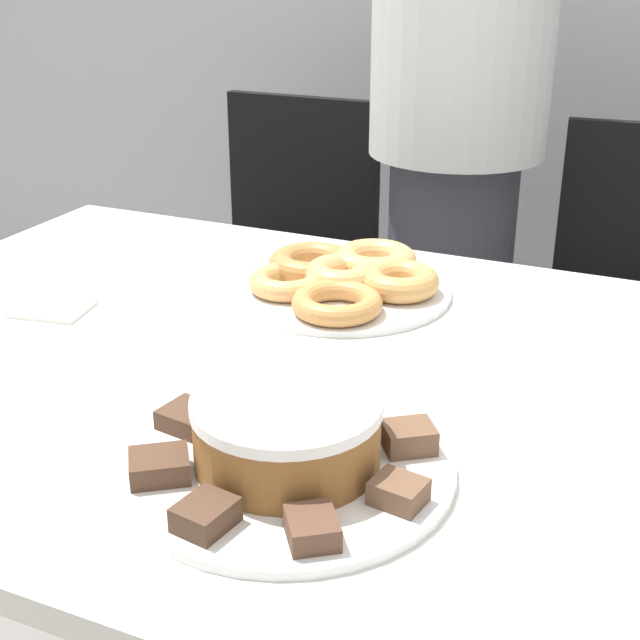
# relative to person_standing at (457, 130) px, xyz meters

# --- Properties ---
(table) EXTENTS (1.44, 0.94, 0.76)m
(table) POSITION_rel_person_standing_xyz_m (0.11, -0.92, -0.21)
(table) COLOR silver
(table) RESTS_ON ground_plane
(person_standing) EXTENTS (0.37, 0.37, 1.67)m
(person_standing) POSITION_rel_person_standing_xyz_m (0.00, 0.00, 0.00)
(person_standing) COLOR #383842
(person_standing) RESTS_ON ground_plane
(office_chair_left) EXTENTS (0.44, 0.44, 0.89)m
(office_chair_left) POSITION_rel_person_standing_xyz_m (-0.43, 0.00, -0.45)
(office_chair_left) COLOR black
(office_chair_left) RESTS_ON ground_plane
(office_chair_right) EXTENTS (0.49, 0.49, 0.89)m
(office_chair_right) POSITION_rel_person_standing_xyz_m (0.42, 0.00, -0.45)
(office_chair_right) COLOR black
(office_chair_right) RESTS_ON ground_plane
(plate_cake) EXTENTS (0.33, 0.33, 0.01)m
(plate_cake) POSITION_rel_person_standing_xyz_m (0.16, -1.14, -0.11)
(plate_cake) COLOR white
(plate_cake) RESTS_ON table
(plate_donuts) EXTENTS (0.32, 0.32, 0.01)m
(plate_donuts) POSITION_rel_person_standing_xyz_m (0.03, -0.68, -0.11)
(plate_donuts) COLOR white
(plate_donuts) RESTS_ON table
(frosted_cake) EXTENTS (0.19, 0.19, 0.07)m
(frosted_cake) POSITION_rel_person_standing_xyz_m (0.16, -1.14, -0.07)
(frosted_cake) COLOR brown
(frosted_cake) RESTS_ON plate_cake
(lamington_0) EXTENTS (0.07, 0.06, 0.02)m
(lamington_0) POSITION_rel_person_standing_xyz_m (0.04, -1.12, -0.09)
(lamington_0) COLOR #513828
(lamington_0) RESTS_ON plate_cake
(lamington_1) EXTENTS (0.07, 0.07, 0.02)m
(lamington_1) POSITION_rel_person_standing_xyz_m (0.06, -1.21, -0.09)
(lamington_1) COLOR #513828
(lamington_1) RESTS_ON plate_cake
(lamington_2) EXTENTS (0.05, 0.06, 0.02)m
(lamington_2) POSITION_rel_person_standing_xyz_m (0.14, -1.26, -0.09)
(lamington_2) COLOR #513828
(lamington_2) RESTS_ON plate_cake
(lamington_3) EXTENTS (0.06, 0.07, 0.02)m
(lamington_3) POSITION_rel_person_standing_xyz_m (0.23, -1.24, -0.09)
(lamington_3) COLOR brown
(lamington_3) RESTS_ON plate_cake
(lamington_4) EXTENTS (0.05, 0.05, 0.02)m
(lamington_4) POSITION_rel_person_standing_xyz_m (0.28, -1.16, -0.09)
(lamington_4) COLOR brown
(lamington_4) RESTS_ON plate_cake
(lamington_5) EXTENTS (0.07, 0.06, 0.03)m
(lamington_5) POSITION_rel_person_standing_xyz_m (0.26, -1.07, -0.09)
(lamington_5) COLOR brown
(lamington_5) RESTS_ON plate_cake
(lamington_6) EXTENTS (0.04, 0.05, 0.02)m
(lamington_6) POSITION_rel_person_standing_xyz_m (0.18, -1.02, -0.09)
(lamington_6) COLOR brown
(lamington_6) RESTS_ON plate_cake
(lamington_7) EXTENTS (0.07, 0.07, 0.02)m
(lamington_7) POSITION_rel_person_standing_xyz_m (0.09, -1.04, -0.09)
(lamington_7) COLOR brown
(lamington_7) RESTS_ON plate_cake
(donut_0) EXTENTS (0.11, 0.11, 0.04)m
(donut_0) POSITION_rel_person_standing_xyz_m (0.03, -0.68, -0.08)
(donut_0) COLOR #E5AD66
(donut_0) RESTS_ON plate_donuts
(donut_1) EXTENTS (0.12, 0.12, 0.04)m
(donut_1) POSITION_rel_person_standing_xyz_m (0.11, -0.67, -0.09)
(donut_1) COLOR tan
(donut_1) RESTS_ON plate_donuts
(donut_2) EXTENTS (0.13, 0.13, 0.04)m
(donut_2) POSITION_rel_person_standing_xyz_m (0.05, -0.61, -0.08)
(donut_2) COLOR #E5AD66
(donut_2) RESTS_ON plate_donuts
(donut_3) EXTENTS (0.13, 0.13, 0.04)m
(donut_3) POSITION_rel_person_standing_xyz_m (-0.04, -0.65, -0.09)
(donut_3) COLOR #C68447
(donut_3) RESTS_ON plate_donuts
(donut_4) EXTENTS (0.11, 0.11, 0.03)m
(donut_4) POSITION_rel_person_standing_xyz_m (-0.04, -0.73, -0.09)
(donut_4) COLOR #E5AD66
(donut_4) RESTS_ON plate_donuts
(donut_5) EXTENTS (0.13, 0.13, 0.03)m
(donut_5) POSITION_rel_person_standing_xyz_m (0.06, -0.78, -0.09)
(donut_5) COLOR #D18E4C
(donut_5) RESTS_ON plate_donuts
(napkin) EXTENTS (0.11, 0.10, 0.01)m
(napkin) POSITION_rel_person_standing_xyz_m (-0.32, -0.91, -0.11)
(napkin) COLOR white
(napkin) RESTS_ON table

